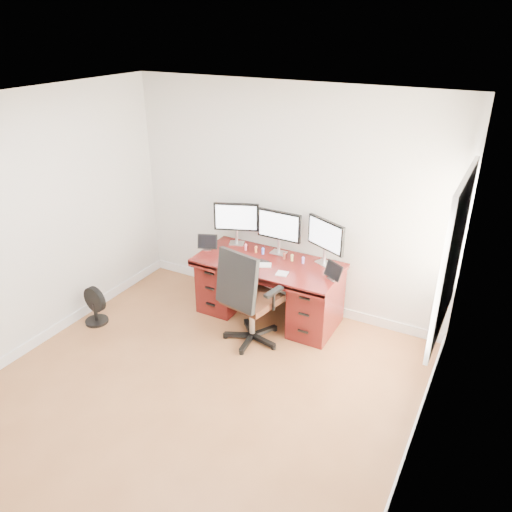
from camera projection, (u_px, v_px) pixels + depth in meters
The scene contains 21 objects.
ground at pixel (180, 409), 4.65m from camera, with size 4.50×4.50×0.00m, color #905C37.
back_wall at pixel (286, 201), 5.85m from camera, with size 4.00×0.10×2.70m, color silver.
right_wall at pixel (422, 343), 3.30m from camera, with size 0.10×4.50×2.70m.
desk at pixel (269, 287), 5.93m from camera, with size 1.70×0.80×0.75m.
office_chair at pixel (249, 312), 5.46m from camera, with size 0.72×0.72×1.16m.
floor_fan at pixel (94, 306), 5.87m from camera, with size 0.32×0.27×0.46m.
monitor_left at pixel (236, 218), 6.07m from camera, with size 0.52×0.23×0.53m.
monitor_center at pixel (279, 227), 5.82m from camera, with size 0.55×0.14×0.53m.
monitor_right at pixel (326, 236), 5.57m from camera, with size 0.51×0.27×0.53m.
tablet_left at pixel (207, 243), 6.02m from camera, with size 0.25×0.15×0.19m.
tablet_right at pixel (333, 272), 5.33m from camera, with size 0.24×0.18×0.19m.
keyboard at pixel (260, 265), 5.66m from camera, with size 0.26×0.11×0.01m, color silver.
trackpad at pixel (282, 274), 5.48m from camera, with size 0.12×0.12×0.01m, color silver.
drawing_tablet at pixel (237, 263), 5.71m from camera, with size 0.20×0.13×0.01m, color black.
phone at pixel (263, 261), 5.76m from camera, with size 0.12×0.06×0.01m, color black.
figurine_pink at pixel (246, 247), 6.02m from camera, with size 0.03×0.03×0.09m.
figurine_orange at pixel (256, 249), 5.96m from camera, with size 0.03×0.03×0.09m.
figurine_blue at pixel (263, 251), 5.92m from camera, with size 0.03×0.03×0.09m.
figurine_brown at pixel (284, 255), 5.80m from camera, with size 0.03×0.03×0.09m.
figurine_yellow at pixel (292, 257), 5.75m from camera, with size 0.03×0.03×0.09m.
figurine_purple at pixel (303, 260), 5.69m from camera, with size 0.03×0.03×0.09m.
Camera 1 is at (2.32, -2.81, 3.31)m, focal length 35.00 mm.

